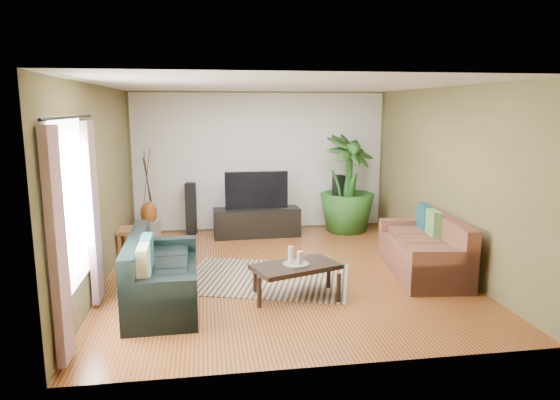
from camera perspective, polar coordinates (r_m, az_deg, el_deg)
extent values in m
plane|color=#9F5C29|center=(7.45, 0.23, -8.25)|extent=(5.50, 5.50, 0.00)
plane|color=white|center=(7.06, 0.25, 12.99)|extent=(5.50, 5.50, 0.00)
plane|color=brown|center=(9.83, -2.25, 4.42)|extent=(5.00, 0.00, 5.00)
plane|color=brown|center=(4.48, 5.71, -3.08)|extent=(5.00, 0.00, 5.00)
plane|color=brown|center=(7.18, -19.88, 1.51)|extent=(0.00, 5.50, 5.50)
plane|color=brown|center=(7.91, 18.46, 2.38)|extent=(0.00, 5.50, 5.50)
plane|color=white|center=(9.82, -2.24, 4.41)|extent=(4.90, 0.00, 4.90)
plane|color=white|center=(5.63, -22.78, -0.52)|extent=(0.00, 1.80, 1.80)
cube|color=gray|center=(4.97, -24.07, -4.99)|extent=(0.08, 0.35, 2.20)
cube|color=gray|center=(6.38, -20.59, -1.43)|extent=(0.08, 0.35, 2.20)
cylinder|color=black|center=(5.53, -22.94, 8.68)|extent=(0.03, 1.90, 0.03)
cube|color=black|center=(6.38, -13.20, -7.76)|extent=(0.85, 1.92, 0.85)
cube|color=brown|center=(7.61, 15.99, -4.91)|extent=(1.11, 2.03, 0.85)
cube|color=tan|center=(7.19, -1.52, -8.90)|extent=(2.68, 2.24, 0.01)
cube|color=black|center=(6.45, 1.81, -9.22)|extent=(1.21, 0.91, 0.44)
cylinder|color=gray|center=(6.38, 1.82, -7.31)|extent=(0.33, 0.33, 0.01)
cylinder|color=beige|center=(6.36, 1.24, -6.27)|extent=(0.07, 0.07, 0.21)
cylinder|color=beige|center=(6.32, 2.25, -6.62)|extent=(0.07, 0.07, 0.17)
cylinder|color=beige|center=(6.42, 2.35, -6.47)|extent=(0.07, 0.07, 0.14)
cube|color=black|center=(9.40, -2.66, -2.56)|extent=(1.62, 0.53, 0.53)
cube|color=black|center=(9.30, -2.70, 1.16)|extent=(1.18, 0.06, 0.70)
cube|color=black|center=(9.66, -10.14, -0.98)|extent=(0.21, 0.23, 0.99)
cube|color=black|center=(10.00, 6.72, -0.24)|extent=(0.24, 0.26, 1.08)
imported|color=#204F1A|center=(9.73, 7.71, 1.83)|extent=(1.47, 1.47, 1.88)
cylinder|color=black|center=(9.89, 7.59, -2.78)|extent=(0.35, 0.35, 0.27)
cube|color=gray|center=(9.56, -14.67, -3.32)|extent=(0.39, 0.39, 0.33)
ellipsoid|color=brown|center=(9.49, -14.76, -1.46)|extent=(0.30, 0.30, 0.42)
cube|color=olive|center=(8.37, -16.37, -4.78)|extent=(0.48, 0.48, 0.49)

